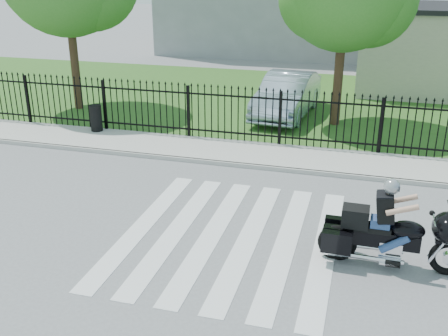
# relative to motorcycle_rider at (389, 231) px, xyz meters

# --- Properties ---
(ground) EXTENTS (120.00, 120.00, 0.00)m
(ground) POSITION_rel_motorcycle_rider_xyz_m (-3.18, 0.29, -0.75)
(ground) COLOR slate
(ground) RESTS_ON ground
(crosswalk) EXTENTS (5.00, 5.50, 0.01)m
(crosswalk) POSITION_rel_motorcycle_rider_xyz_m (-3.18, 0.29, -0.75)
(crosswalk) COLOR silver
(crosswalk) RESTS_ON ground
(sidewalk) EXTENTS (40.00, 2.00, 0.12)m
(sidewalk) POSITION_rel_motorcycle_rider_xyz_m (-3.18, 5.29, -0.69)
(sidewalk) COLOR #ADAAA3
(sidewalk) RESTS_ON ground
(curb) EXTENTS (40.00, 0.12, 0.12)m
(curb) POSITION_rel_motorcycle_rider_xyz_m (-3.18, 4.29, -0.69)
(curb) COLOR #ADAAA3
(curb) RESTS_ON ground
(grass_strip) EXTENTS (40.00, 12.00, 0.02)m
(grass_strip) POSITION_rel_motorcycle_rider_xyz_m (-3.18, 12.29, -0.74)
(grass_strip) COLOR #2D5B1F
(grass_strip) RESTS_ON ground
(iron_fence) EXTENTS (26.00, 0.04, 1.80)m
(iron_fence) POSITION_rel_motorcycle_rider_xyz_m (-3.18, 6.29, 0.15)
(iron_fence) COLOR black
(iron_fence) RESTS_ON ground
(motorcycle_rider) EXTENTS (2.78, 0.82, 1.84)m
(motorcycle_rider) POSITION_rel_motorcycle_rider_xyz_m (0.00, 0.00, 0.00)
(motorcycle_rider) COLOR black
(motorcycle_rider) RESTS_ON ground
(parked_car) EXTENTS (2.07, 4.90, 1.57)m
(parked_car) POSITION_rel_motorcycle_rider_xyz_m (-3.55, 9.96, 0.05)
(parked_car) COLOR #9DAFC5
(parked_car) RESTS_ON grass_strip
(litter_bin) EXTENTS (0.41, 0.41, 0.88)m
(litter_bin) POSITION_rel_motorcycle_rider_xyz_m (-9.37, 5.98, -0.19)
(litter_bin) COLOR black
(litter_bin) RESTS_ON sidewalk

